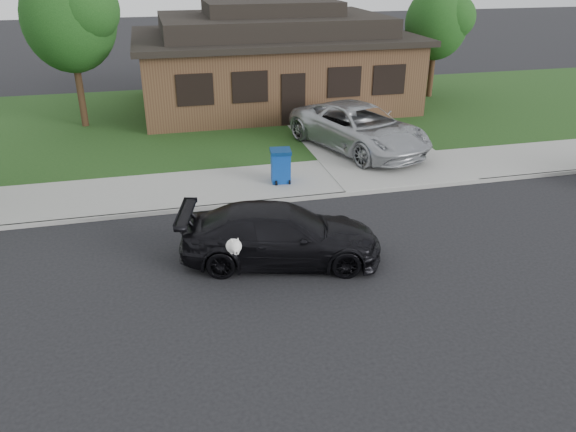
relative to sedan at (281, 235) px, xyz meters
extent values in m
plane|color=black|center=(-0.93, -0.13, -0.69)|extent=(120.00, 120.00, 0.00)
cube|color=gray|center=(-0.93, 4.87, -0.63)|extent=(60.00, 3.00, 0.12)
cube|color=gray|center=(-0.93, 3.37, -0.63)|extent=(60.00, 0.12, 0.12)
cube|color=#193814|center=(-0.93, 12.87, -0.62)|extent=(60.00, 13.00, 0.13)
cube|color=gray|center=(5.07, 9.87, -0.62)|extent=(4.50, 13.00, 0.14)
imported|color=black|center=(0.01, 0.00, 0.00)|extent=(5.04, 2.96, 1.37)
ellipsoid|color=white|center=(-1.23, -0.87, 0.30)|extent=(0.34, 0.40, 0.30)
sphere|color=white|center=(-1.23, -1.10, 0.40)|extent=(0.26, 0.26, 0.26)
cube|color=white|center=(-1.23, -1.23, 0.36)|extent=(0.09, 0.12, 0.08)
sphere|color=black|center=(-1.23, -1.29, 0.36)|extent=(0.04, 0.04, 0.04)
cone|color=white|center=(-1.30, -1.05, 0.54)|extent=(0.11, 0.11, 0.14)
cone|color=white|center=(-1.17, -1.05, 0.54)|extent=(0.11, 0.11, 0.14)
imported|color=#A8ABAF|center=(4.61, 7.18, 0.26)|extent=(4.50, 6.37, 1.61)
cube|color=#0D3995|center=(1.10, 4.73, -0.09)|extent=(0.65, 0.65, 0.95)
cube|color=navy|center=(1.10, 4.73, 0.43)|extent=(0.70, 0.70, 0.11)
cylinder|color=black|center=(0.89, 4.44, -0.49)|extent=(0.07, 0.15, 0.15)
cylinder|color=black|center=(1.31, 4.44, -0.49)|extent=(0.07, 0.15, 0.15)
cube|color=#422B1C|center=(3.07, 14.87, 0.94)|extent=(12.00, 8.00, 3.00)
cube|color=black|center=(3.07, 14.87, 2.57)|extent=(12.60, 8.60, 0.25)
cube|color=black|center=(3.07, 14.87, 3.09)|extent=(10.00, 6.50, 0.80)
cube|color=black|center=(3.07, 14.87, 3.79)|extent=(6.00, 3.50, 0.60)
cube|color=black|center=(3.07, 10.84, 0.54)|extent=(1.00, 0.06, 2.10)
cube|color=black|center=(-0.93, 10.85, 1.14)|extent=(1.30, 0.05, 1.10)
cube|color=black|center=(1.27, 10.85, 1.14)|extent=(1.30, 0.05, 1.10)
cube|color=black|center=(5.27, 10.85, 1.14)|extent=(1.30, 0.05, 1.10)
cube|color=black|center=(7.27, 10.85, 1.14)|extent=(1.30, 0.05, 1.10)
cylinder|color=#332114|center=(-5.43, 12.87, 0.68)|extent=(0.28, 0.28, 2.48)
ellipsoid|color=#143811|center=(-5.43, 12.87, 3.72)|extent=(3.60, 3.60, 4.14)
sphere|color=#26591E|center=(-4.71, 12.33, 4.08)|extent=(2.52, 2.52, 2.52)
cylinder|color=#332114|center=(11.07, 14.37, 0.46)|extent=(0.28, 0.28, 2.03)
ellipsoid|color=#143811|center=(11.07, 14.37, 2.97)|extent=(3.00, 3.00, 3.45)
sphere|color=#26591E|center=(11.67, 13.92, 3.27)|extent=(2.10, 2.10, 2.10)
camera|label=1|loc=(-2.63, -11.48, 6.00)|focal=35.00mm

